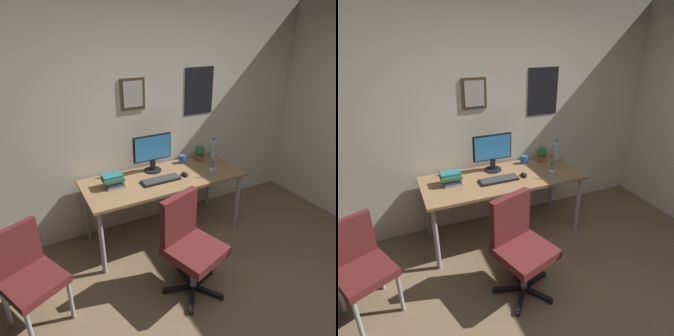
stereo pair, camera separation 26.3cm
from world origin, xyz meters
The scene contains 12 objects.
wall_back centered at (0.00, 2.15, 1.30)m, with size 4.40×0.10×2.60m.
desk centered at (-0.07, 1.70, 0.68)m, with size 1.79×0.73×0.76m.
office_chair centered at (-0.26, 0.86, 0.53)m, with size 0.58×0.59×0.95m.
side_chair centered at (-1.58, 1.15, 0.50)m, with size 0.56×0.56×0.88m.
monitor centered at (-0.11, 1.91, 1.00)m, with size 0.46×0.20×0.43m.
keyboard centered at (-0.15, 1.63, 0.77)m, with size 0.43×0.15×0.03m.
computer_mouse centered at (0.15, 1.62, 0.77)m, with size 0.06×0.11×0.04m.
water_bottle centered at (0.75, 1.92, 0.86)m, with size 0.07×0.07×0.25m.
coffee_mug_near centered at (0.31, 1.95, 0.80)m, with size 0.12×0.08×0.10m.
potted_plant centered at (0.53, 1.91, 0.86)m, with size 0.13×0.13×0.19m.
pen_cup centered at (0.42, 1.47, 0.81)m, with size 0.07×0.07×0.20m.
book_stack_left centered at (-0.64, 1.75, 0.82)m, with size 0.23×0.17×0.14m.
Camera 2 is at (-1.20, -1.09, 2.24)m, focal length 32.09 mm.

